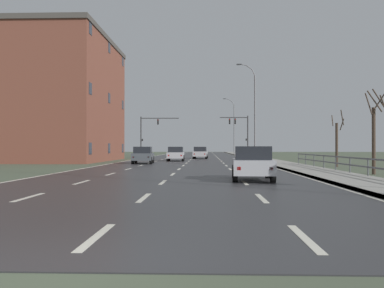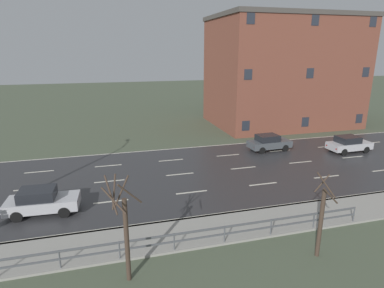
{
  "view_description": "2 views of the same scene",
  "coord_description": "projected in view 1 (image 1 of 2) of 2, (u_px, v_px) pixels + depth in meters",
  "views": [
    {
      "loc": [
        1.86,
        -5.02,
        1.54
      ],
      "look_at": [
        -0.02,
        50.55,
        1.94
      ],
      "focal_mm": 39.06,
      "sensor_mm": 36.0,
      "label": 1
    },
    {
      "loc": [
        23.25,
        18.23,
        9.4
      ],
      "look_at": [
        0.0,
        24.58,
        2.42
      ],
      "focal_mm": 30.34,
      "sensor_mm": 36.0,
      "label": 2
    }
  ],
  "objects": [
    {
      "name": "street_lamp_midground",
      "position": [
        254.0,
        113.0,
        48.91
      ],
      "size": [
        2.26,
        0.24,
        11.36
      ],
      "color": "slate",
      "rests_on": "ground"
    },
    {
      "name": "sidewalk_right",
      "position": [
        248.0,
        157.0,
        64.75
      ],
      "size": [
        3.0,
        120.0,
        0.12
      ],
      "color": "gray",
      "rests_on": "ground"
    },
    {
      "name": "guardrail",
      "position": [
        350.0,
        162.0,
        23.15
      ],
      "size": [
        0.07,
        25.86,
        1.0
      ],
      "color": "#515459",
      "rests_on": "ground"
    },
    {
      "name": "traffic_signal_left",
      "position": [
        148.0,
        130.0,
        62.46
      ],
      "size": [
        5.76,
        0.36,
        6.11
      ],
      "color": "#38383A",
      "rests_on": "ground"
    },
    {
      "name": "car_near_right",
      "position": [
        252.0,
        163.0,
        19.16
      ],
      "size": [
        2.01,
        4.19,
        1.57
      ],
      "rotation": [
        0.0,
        0.0,
        -0.06
      ],
      "color": "#B7B7BC",
      "rests_on": "ground"
    },
    {
      "name": "street_lamp_distant",
      "position": [
        234.0,
        127.0,
        85.33
      ],
      "size": [
        2.4,
        0.24,
        11.54
      ],
      "color": "slate",
      "rests_on": "ground"
    },
    {
      "name": "bare_tree_mid",
      "position": [
        337.0,
        142.0,
        32.14
      ],
      "size": [
        1.0,
        1.07,
        4.37
      ],
      "color": "#423328",
      "rests_on": "ground"
    },
    {
      "name": "ground_plane",
      "position": [
        192.0,
        160.0,
        53.04
      ],
      "size": [
        160.0,
        160.0,
        0.12
      ],
      "color": "#4C5642"
    },
    {
      "name": "road_asphalt_strip",
      "position": [
        194.0,
        157.0,
        65.03
      ],
      "size": [
        14.0,
        120.0,
        0.03
      ],
      "color": "#303033",
      "rests_on": "ground"
    },
    {
      "name": "bare_tree_near",
      "position": [
        374.0,
        134.0,
        23.37
      ],
      "size": [
        1.26,
        1.52,
        4.73
      ],
      "color": "#423328",
      "rests_on": "ground"
    },
    {
      "name": "traffic_signal_right",
      "position": [
        241.0,
        129.0,
        60.5
      ],
      "size": [
        4.13,
        0.36,
        6.08
      ],
      "color": "#38383A",
      "rests_on": "ground"
    },
    {
      "name": "car_far_right",
      "position": [
        143.0,
        155.0,
        38.61
      ],
      "size": [
        2.02,
        4.19,
        1.57
      ],
      "rotation": [
        0.0,
        0.0,
        0.06
      ],
      "color": "#474C51",
      "rests_on": "ground"
    },
    {
      "name": "brick_building",
      "position": [
        56.0,
        100.0,
        46.25
      ],
      "size": [
        12.13,
        17.75,
        13.6
      ],
      "color": "brown",
      "rests_on": "ground"
    },
    {
      "name": "car_distant",
      "position": [
        200.0,
        153.0,
        54.5
      ],
      "size": [
        1.99,
        4.18,
        1.57
      ],
      "rotation": [
        0.0,
        0.0,
        -0.05
      ],
      "color": "#B7B7BC",
      "rests_on": "ground"
    },
    {
      "name": "car_far_left",
      "position": [
        176.0,
        154.0,
        45.63
      ],
      "size": [
        1.92,
        4.15,
        1.57
      ],
      "rotation": [
        0.0,
        0.0,
        0.03
      ],
      "color": "#B7B7BC",
      "rests_on": "ground"
    }
  ]
}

